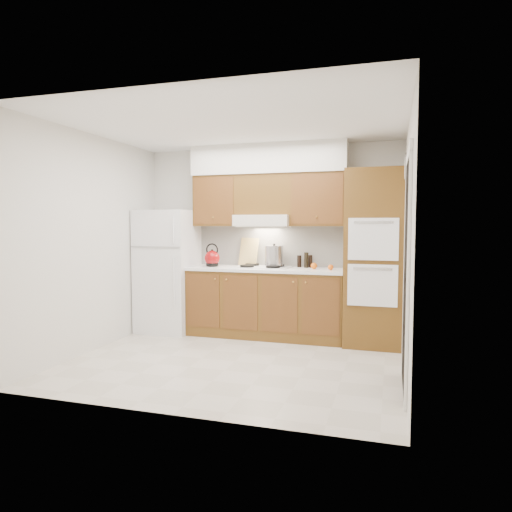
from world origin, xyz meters
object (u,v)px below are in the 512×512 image
(oven_cabinet, at_px, (374,258))
(stock_pot, at_px, (274,256))
(kettle, at_px, (212,258))
(fridge, at_px, (168,271))

(oven_cabinet, xyz_separation_m, stock_pot, (-1.32, 0.10, -0.00))
(oven_cabinet, distance_m, kettle, 2.17)
(oven_cabinet, height_order, kettle, oven_cabinet)
(kettle, bearing_deg, oven_cabinet, 6.92)
(fridge, height_order, kettle, fridge)
(fridge, xyz_separation_m, stock_pot, (1.53, 0.13, 0.24))
(stock_pot, bearing_deg, fridge, -175.03)
(fridge, distance_m, oven_cabinet, 2.86)
(kettle, relative_size, stock_pot, 0.83)
(oven_cabinet, relative_size, stock_pot, 8.60)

